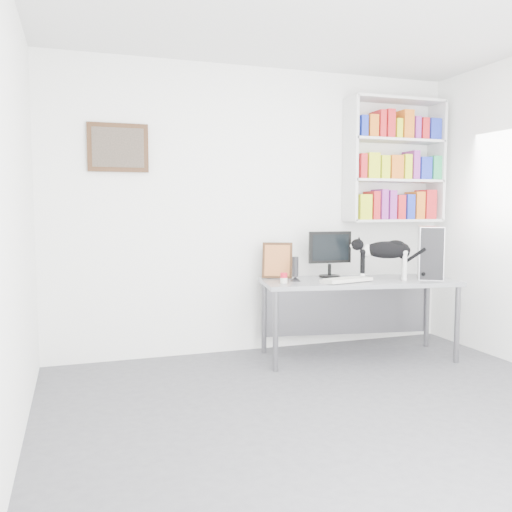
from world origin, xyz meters
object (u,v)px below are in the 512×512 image
desk (357,319)px  cat (385,260)px  bookshelf (395,161)px  soup_can (284,278)px  monitor (330,254)px  keyboard (347,280)px  leaning_print (277,260)px  speaker (295,268)px  pc_tower (430,252)px

desk → cat: bearing=-12.8°
bookshelf → soup_can: (-1.37, -0.44, -1.08)m
soup_can → desk: bearing=0.1°
monitor → keyboard: size_ratio=0.95×
bookshelf → monitor: size_ratio=2.81×
desk → leaning_print: size_ratio=5.05×
desk → speaker: speaker is taller
cat → bookshelf: bearing=78.8°
speaker → soup_can: speaker is taller
soup_can → pc_tower: bearing=-2.5°
desk → keyboard: bearing=-139.5°
leaning_print → keyboard: bearing=-15.6°
soup_can → cat: size_ratio=0.15×
desk → monitor: 0.66m
cat → keyboard: bearing=-151.2°
monitor → desk: bearing=-52.2°
pc_tower → leaning_print: 1.44m
speaker → soup_can: size_ratio=2.51×
soup_can → cat: bearing=-5.4°
pc_tower → cat: size_ratio=0.80×
desk → pc_tower: bearing=4.5°
bookshelf → keyboard: size_ratio=2.67×
keyboard → pc_tower: pc_tower is taller
keyboard → pc_tower: bearing=-10.3°
keyboard → leaning_print: leaning_print is taller
pc_tower → soup_can: pc_tower is taller
bookshelf → monitor: bearing=-166.6°
desk → monitor: bearing=133.2°
bookshelf → leaning_print: bookshelf is taller
bookshelf → leaning_print: 1.62m
bookshelf → keyboard: bookshelf is taller
keyboard → bookshelf: bearing=21.1°
desk → keyboard: keyboard is taller
monitor → soup_can: 0.64m
monitor → soup_can: bearing=-151.7°
desk → leaning_print: bearing=163.5°
keyboard → pc_tower: size_ratio=0.97×
bookshelf → leaning_print: (-1.30, -0.12, -0.95)m
keyboard → speaker: 0.46m
bookshelf → pc_tower: bearing=-80.9°
soup_can → leaning_print: bearing=79.3°
speaker → cat: size_ratio=0.38×
leaning_print → cat: bearing=0.4°
keyboard → soup_can: size_ratio=5.09×
speaker → soup_can: 0.19m
bookshelf → desk: size_ratio=0.71×
bookshelf → monitor: 1.23m
desk → pc_tower: pc_tower is taller
bookshelf → desk: 1.68m
bookshelf → monitor: bookshelf is taller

